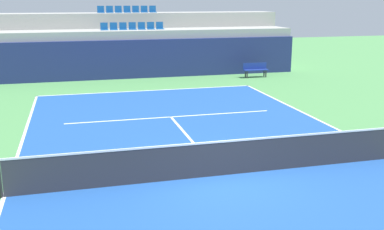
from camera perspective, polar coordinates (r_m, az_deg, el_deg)
name	(u,v)px	position (r m, az deg, el deg)	size (l,w,h in m)	color
ground_plane	(221,176)	(12.34, 3.68, -7.56)	(80.00, 80.00, 0.00)	#4C8C4C
court_surface	(221,175)	(12.34, 3.68, -7.54)	(11.00, 24.00, 0.01)	#1E4C99
baseline_far	(148,91)	(23.54, -5.49, 3.06)	(11.00, 0.10, 0.00)	white
sideline_left	(4,197)	(11.91, -22.44, -9.45)	(0.10, 24.00, 0.00)	white
service_line_far	(171,117)	(18.22, -2.64, -0.24)	(8.26, 0.10, 0.00)	white
centre_service_line	(191,140)	(15.23, -0.10, -3.18)	(0.10, 6.40, 0.00)	white
back_wall	(137,59)	(27.26, -6.93, 6.94)	(19.88, 0.30, 2.26)	navy
stands_tier_lower	(133,52)	(28.56, -7.32, 7.77)	(19.88, 2.40, 2.76)	#9E9E99
stands_tier_upper	(128,41)	(30.88, -7.95, 9.12)	(19.88, 2.40, 3.70)	#9E9E99
seating_row_lower	(132,27)	(28.53, -7.45, 10.79)	(3.84, 0.44, 0.44)	#145193
seating_row_upper	(127,11)	(30.86, -8.10, 12.78)	(3.84, 0.44, 0.44)	#145193
tennis_net	(222,158)	(12.16, 3.72, -5.34)	(11.08, 0.08, 1.07)	black
player_bench	(255,69)	(27.74, 7.92, 5.74)	(1.50, 0.40, 0.85)	navy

